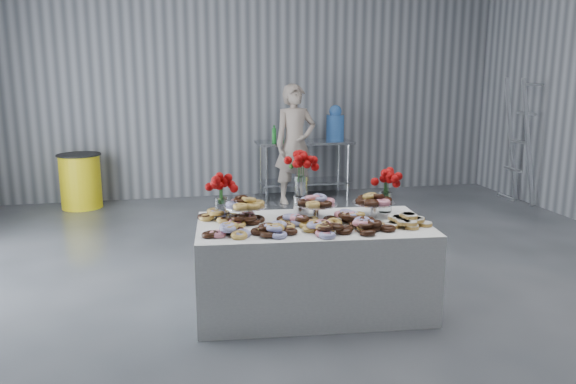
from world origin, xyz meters
name	(u,v)px	position (x,y,z in m)	size (l,w,h in m)	color
ground	(334,302)	(0.00, 0.00, 0.00)	(9.00, 9.00, 0.00)	#33363A
display_table	(313,266)	(-0.22, -0.09, 0.38)	(1.90, 1.00, 0.75)	white
prep_table	(304,159)	(0.73, 4.10, 0.62)	(1.50, 0.60, 0.90)	silver
donut_mounds	(315,220)	(-0.22, -0.14, 0.80)	(1.80, 0.80, 0.09)	gold
cake_stand_left	(245,204)	(-0.75, 0.11, 0.89)	(0.36, 0.36, 0.17)	silver
cake_stand_mid	(316,202)	(-0.16, 0.06, 0.89)	(0.36, 0.36, 0.17)	silver
cake_stand_right	(374,201)	(0.34, 0.01, 0.89)	(0.36, 0.36, 0.17)	silver
danish_pile	(407,219)	(0.51, -0.30, 0.81)	(0.48, 0.48, 0.11)	white
bouquet_left	(221,184)	(-0.94, 0.23, 1.05)	(0.26, 0.26, 0.42)	white
bouquet_right	(386,179)	(0.50, 0.15, 1.05)	(0.26, 0.26, 0.42)	white
bouquet_center	(301,171)	(-0.24, 0.27, 1.13)	(0.26, 0.26, 0.57)	silver
water_jug	(335,124)	(1.23, 4.10, 1.15)	(0.28, 0.28, 0.55)	#3F7ED9
drink_bottles	(286,134)	(0.41, 4.00, 1.04)	(0.54, 0.08, 0.27)	#268C33
person	(295,144)	(0.51, 3.77, 0.90)	(0.65, 0.43, 1.79)	#CC8C93
trash_barrel	(81,181)	(-2.64, 4.10, 0.40)	(0.62, 0.62, 0.80)	yellow
stepladder	(519,142)	(3.75, 2.98, 0.95)	(0.24, 0.48, 1.89)	silver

